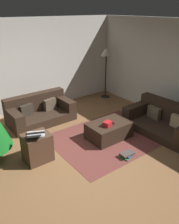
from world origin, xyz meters
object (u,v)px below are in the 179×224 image
Objects in this scene: book_stack at (127,155)px; couch_right at (164,121)px; laptop at (36,134)px; tv_remote at (112,122)px; gift_box at (107,124)px; couch_left at (39,112)px; ottoman at (109,130)px; side_table at (37,147)px; corner_lamp at (106,56)px.

couch_right is at bearing 9.60° from book_stack.
tv_remote is at bearing -5.51° from laptop.
book_stack is at bearing -96.03° from gift_box.
couch_left reaches higher than tv_remote.
book_stack is at bearing 104.38° from couch_left.
gift_box reaches higher than ottoman.
gift_box is at bearing -10.15° from side_table.
side_table is at bearing 65.40° from laptop.
ottoman is 0.86m from book_stack.
side_table is at bearing 62.41° from couch_left.
couch_right is at bearing -14.02° from side_table.
laptop reaches higher than ottoman.
couch_right is at bearing -18.16° from gift_box.
tv_remote is 0.49× the size of book_stack.
corner_lamp reaches higher than couch_right.
gift_box is 1.62m from side_table.
laptop is at bearing 148.25° from book_stack.
couch_left is at bearing 62.94° from laptop.
laptop is 4.10m from corner_lamp.
side_table is at bearing 73.71° from couch_right.
couch_left is 2.05m from gift_box.
laptop reaches higher than book_stack.
couch_left is 1.03× the size of corner_lamp.
corner_lamp reaches higher than tv_remote.
tv_remote is at bearing -7.46° from side_table.
couch_left is at bearing 62.85° from side_table.
corner_lamp is at bearing 50.35° from gift_box.
corner_lamp is at bearing 51.28° from ottoman.
side_table is 0.35× the size of corner_lamp.
corner_lamp is (3.45, 1.96, 1.12)m from side_table.
side_table is (-3.03, 0.76, 0.02)m from couch_right.
couch_left is 3.28× the size of laptop.
gift_box is 0.37× the size of laptop.
corner_lamp is (1.86, 2.24, 0.97)m from gift_box.
couch_right is 10.97× the size of tv_remote.
side_table reaches higher than gift_box.
tv_remote is (0.96, -1.84, 0.13)m from couch_left.
ottoman is at bearing -4.34° from laptop.
couch_left is 1.80m from side_table.
ottoman is at bearing -6.34° from side_table.
tv_remote is 0.31× the size of laptop.
laptop is (-3.06, 0.70, 0.37)m from couch_right.
laptop is (-1.81, 0.17, 0.24)m from tv_remote.
tv_remote is 0.28× the size of side_table.
ottoman is 0.22m from tv_remote.
couch_right reaches higher than ottoman.
corner_lamp reaches higher than book_stack.
corner_lamp is (1.67, 2.19, 1.01)m from tv_remote.
corner_lamp is at bearing -172.70° from couch_left.
ottoman is 1.81m from laptop.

